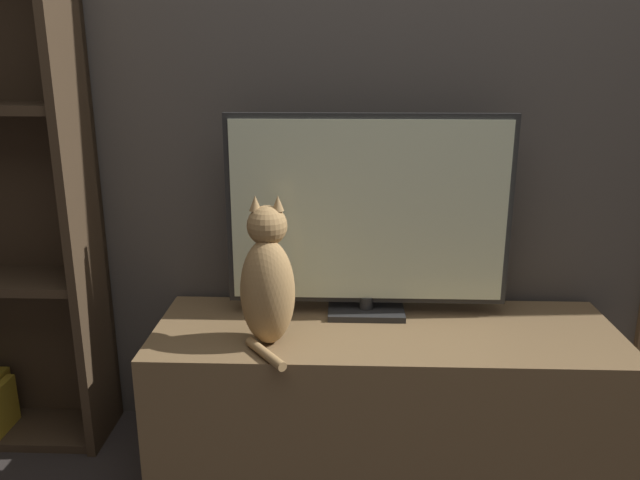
{
  "coord_description": "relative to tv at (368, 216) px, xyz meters",
  "views": [
    {
      "loc": [
        -0.14,
        -0.91,
        1.32
      ],
      "look_at": [
        -0.21,
        0.93,
        0.78
      ],
      "focal_mm": 35.0,
      "sensor_mm": 36.0,
      "label": 1
    }
  ],
  "objects": [
    {
      "name": "tv_stand",
      "position": [
        0.06,
        -0.12,
        -0.59
      ],
      "size": [
        1.48,
        0.51,
        0.49
      ],
      "color": "brown",
      "rests_on": "ground_plane"
    },
    {
      "name": "tv",
      "position": [
        0.0,
        0.0,
        0.0
      ],
      "size": [
        0.92,
        0.15,
        0.67
      ],
      "color": "black",
      "rests_on": "tv_stand"
    },
    {
      "name": "wall_back",
      "position": [
        0.06,
        0.18,
        0.47
      ],
      "size": [
        4.8,
        0.05,
        2.6
      ],
      "color": "#47423D",
      "rests_on": "ground_plane"
    },
    {
      "name": "cat",
      "position": [
        -0.3,
        -0.23,
        -0.15
      ],
      "size": [
        0.17,
        0.28,
        0.45
      ],
      "rotation": [
        0.0,
        0.0,
        0.02
      ],
      "color": "#997547",
      "rests_on": "tv_stand"
    }
  ]
}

